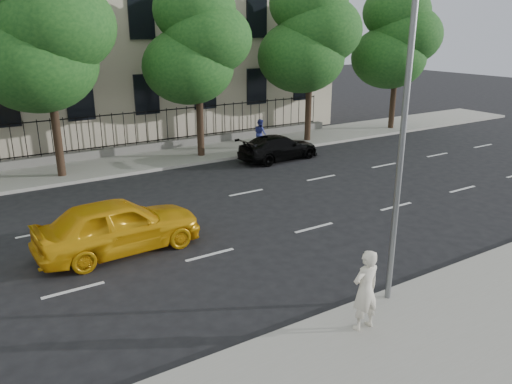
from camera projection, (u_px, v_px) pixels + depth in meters
ground at (254, 290)px, 13.05m from camera, size 120.00×120.00×0.00m
near_sidewalk at (361, 373)px, 9.81m from camera, size 60.00×4.00×0.15m
far_sidewalk at (102, 167)px, 24.27m from camera, size 60.00×4.00×0.15m
lane_markings at (179, 230)px, 16.86m from camera, size 49.60×4.62×0.01m
iron_fence at (91, 148)px, 25.45m from camera, size 30.00×0.50×2.20m
street_light at (388, 92)px, 11.27m from camera, size 0.25×3.32×8.05m
tree_c at (44, 30)px, 20.76m from camera, size 5.89×5.50×9.80m
tree_d at (197, 42)px, 24.48m from camera, size 5.34×4.94×8.84m
tree_e at (309, 33)px, 27.91m from camera, size 5.71×5.31×9.46m
tree_f at (397, 38)px, 31.55m from camera, size 5.52×5.12×9.01m
yellow_taxi at (118, 225)px, 15.07m from camera, size 5.01×2.16×1.68m
black_sedan at (279, 147)px, 25.63m from camera, size 4.56×2.10×1.29m
woman_near at (365, 290)px, 10.87m from camera, size 0.70×0.46×1.89m
pedestrian_far at (260, 133)px, 27.65m from camera, size 0.64×0.79×1.57m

